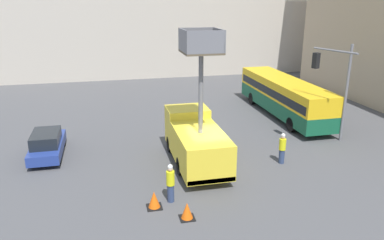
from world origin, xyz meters
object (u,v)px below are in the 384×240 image
at_px(city_bus, 284,94).
at_px(traffic_cone_mid_road, 187,211).
at_px(utility_truck, 196,138).
at_px(road_worker_near_truck, 170,183).
at_px(traffic_light_pole, 337,79).
at_px(road_worker_directing, 282,148).
at_px(traffic_cone_near_truck, 154,200).
at_px(parked_car_curbside, 47,144).

bearing_deg(city_bus, traffic_cone_mid_road, 121.39).
height_order(utility_truck, city_bus, utility_truck).
distance_m(utility_truck, traffic_cone_mid_road, 5.68).
xyz_separation_m(road_worker_near_truck, traffic_cone_mid_road, (0.43, -1.55, -0.59)).
distance_m(traffic_light_pole, road_worker_near_truck, 12.71).
xyz_separation_m(road_worker_near_truck, road_worker_directing, (6.89, 2.76, -0.04)).
relative_size(utility_truck, city_bus, 0.64).
bearing_deg(traffic_cone_near_truck, parked_car_curbside, 127.07).
height_order(road_worker_directing, traffic_cone_near_truck, road_worker_directing).
bearing_deg(road_worker_near_truck, utility_truck, 35.93).
bearing_deg(road_worker_near_truck, city_bus, 20.34).
bearing_deg(utility_truck, traffic_light_pole, 6.89).
height_order(city_bus, parked_car_curbside, city_bus).
bearing_deg(traffic_light_pole, traffic_cone_mid_road, -149.41).
distance_m(road_worker_directing, parked_car_curbside, 13.72).
distance_m(traffic_cone_near_truck, parked_car_curbside, 8.97).
xyz_separation_m(city_bus, traffic_light_pole, (0.20, -6.34, 2.51)).
bearing_deg(city_bus, road_worker_near_truck, 116.56).
bearing_deg(city_bus, road_worker_directing, 134.92).
bearing_deg(road_worker_near_truck, road_worker_directing, -3.20).
relative_size(city_bus, traffic_cone_near_truck, 15.07).
height_order(utility_truck, traffic_cone_mid_road, utility_truck).
bearing_deg(parked_car_curbside, traffic_cone_near_truck, -52.93).
relative_size(road_worker_near_truck, parked_car_curbside, 0.42).
xyz_separation_m(traffic_light_pole, traffic_cone_near_truck, (-12.09, -5.21, -3.87)).
bearing_deg(traffic_light_pole, utility_truck, -173.11).
relative_size(road_worker_directing, traffic_cone_near_truck, 2.28).
relative_size(utility_truck, parked_car_curbside, 1.71).
relative_size(traffic_cone_mid_road, parked_car_curbside, 0.17).
xyz_separation_m(traffic_light_pole, road_worker_directing, (-4.38, -2.10, -3.34)).
bearing_deg(utility_truck, city_bus, 39.66).
bearing_deg(traffic_cone_near_truck, traffic_cone_mid_road, -43.85).
xyz_separation_m(traffic_light_pole, traffic_cone_mid_road, (-10.84, -6.41, -3.89)).
relative_size(traffic_light_pole, parked_car_curbside, 1.42).
bearing_deg(traffic_cone_near_truck, road_worker_near_truck, 23.22).
bearing_deg(utility_truck, traffic_cone_mid_road, -107.32).
relative_size(traffic_light_pole, road_worker_near_truck, 3.36).
xyz_separation_m(utility_truck, road_worker_directing, (4.81, -0.99, -0.68)).
relative_size(traffic_cone_near_truck, traffic_cone_mid_road, 1.05).
xyz_separation_m(road_worker_directing, traffic_cone_near_truck, (-7.71, -3.11, -0.53)).
height_order(utility_truck, road_worker_directing, utility_truck).
relative_size(traffic_light_pole, road_worker_directing, 3.50).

